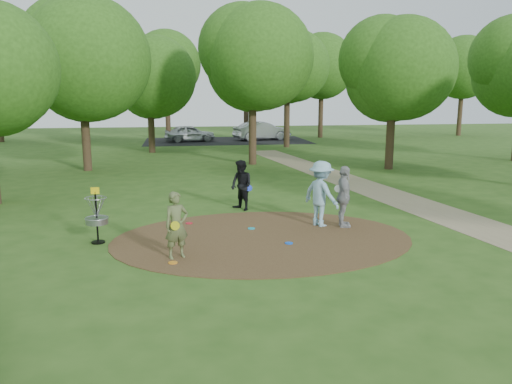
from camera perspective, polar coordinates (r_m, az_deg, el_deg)
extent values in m
plane|color=#2D5119|center=(14.05, 0.77, -5.34)|extent=(100.00, 100.00, 0.00)
cylinder|color=#47301C|center=(14.04, 0.77, -5.30)|extent=(8.40, 8.40, 0.02)
cube|color=#8C7A5B|center=(18.07, 20.39, -2.30)|extent=(7.55, 39.89, 0.01)
cube|color=black|center=(43.67, -3.38, 5.87)|extent=(14.00, 8.00, 0.01)
imported|color=#596439|center=(12.34, -9.07, -3.79)|extent=(0.71, 0.60, 1.67)
cylinder|color=yellow|center=(12.14, -9.22, -3.82)|extent=(0.22, 0.08, 0.22)
imported|color=#8EBCD4|center=(15.26, 7.44, -0.21)|extent=(1.31, 1.50, 2.01)
cylinder|color=#0B1BC6|center=(15.39, 9.92, 0.44)|extent=(0.23, 0.23, 0.08)
imported|color=black|center=(17.29, -1.68, 0.77)|extent=(1.01, 1.07, 1.75)
cylinder|color=#0C29CE|center=(17.32, -0.79, 0.46)|extent=(0.23, 0.09, 0.22)
imported|color=#9D9D9F|center=(15.25, 10.00, -0.55)|extent=(0.67, 1.17, 1.88)
cylinder|color=white|center=(15.12, 9.36, 0.38)|extent=(0.23, 0.09, 0.22)
cylinder|color=#18A6C1|center=(14.97, -0.54, -4.19)|extent=(0.22, 0.22, 0.02)
cylinder|color=blue|center=(13.56, 3.78, -5.85)|extent=(0.22, 0.22, 0.02)
cylinder|color=red|center=(15.71, -7.66, -3.55)|extent=(0.22, 0.22, 0.02)
imported|color=#AFB4B7|center=(43.03, -7.58, 6.67)|extent=(4.42, 2.25, 1.44)
imported|color=#94969A|center=(44.16, 0.69, 7.00)|extent=(5.22, 2.86, 1.63)
cylinder|color=orange|center=(12.18, -9.48, -7.97)|extent=(0.22, 0.22, 0.02)
cylinder|color=black|center=(14.14, -17.74, -2.94)|extent=(0.05, 0.05, 1.35)
cylinder|color=black|center=(14.31, -17.58, -5.48)|extent=(0.36, 0.36, 0.04)
cylinder|color=gray|center=(14.15, -17.72, -3.15)|extent=(0.60, 0.60, 0.16)
torus|color=gray|center=(14.14, -17.74, -2.84)|extent=(0.63, 0.63, 0.03)
torus|color=gray|center=(14.02, -17.87, -0.66)|extent=(0.58, 0.58, 0.02)
cube|color=yellow|center=(13.98, -17.92, 0.15)|extent=(0.22, 0.02, 0.18)
cylinder|color=#332316|center=(27.75, -18.88, 6.22)|extent=(0.44, 0.44, 3.80)
sphere|color=#295115|center=(27.72, -19.36, 13.71)|extent=(6.29, 6.29, 6.29)
cylinder|color=#332316|center=(28.66, -0.40, 7.33)|extent=(0.44, 0.44, 4.18)
sphere|color=#295115|center=(28.66, -0.41, 14.74)|extent=(5.87, 5.87, 5.87)
cylinder|color=#332316|center=(27.77, 15.09, 6.24)|extent=(0.44, 0.44, 3.61)
sphere|color=#295115|center=(27.71, 15.44, 13.00)|extent=(5.35, 5.35, 5.35)
cylinder|color=#332316|center=(35.39, -11.87, 7.20)|extent=(0.44, 0.44, 3.42)
sphere|color=#295115|center=(35.33, -12.09, 12.41)|extent=(5.48, 5.48, 5.48)
cylinder|color=#332316|center=(38.23, 3.54, 8.40)|extent=(0.44, 0.44, 4.37)
sphere|color=#295115|center=(38.23, 3.61, 13.87)|extent=(5.31, 5.31, 5.31)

